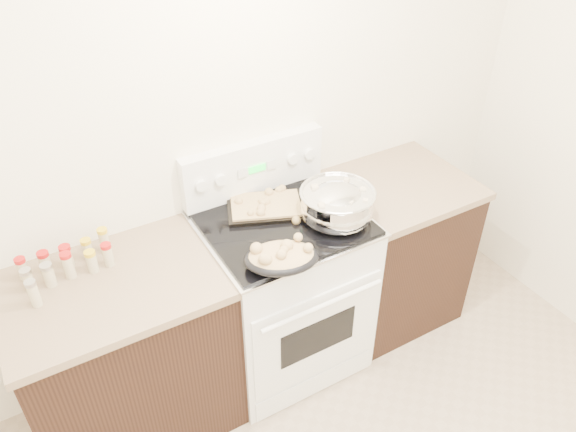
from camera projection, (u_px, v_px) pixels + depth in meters
room_shell at (484, 335)px, 1.10m from camera, size 4.10×3.60×2.75m
counter_left at (129, 354)px, 2.63m from camera, size 0.93×0.67×0.92m
counter_right at (391, 248)px, 3.26m from camera, size 0.73×0.67×0.92m
kitchen_range at (283, 289)px, 2.95m from camera, size 0.78×0.73×1.22m
mixing_bowl at (337, 205)px, 2.64m from camera, size 0.41×0.41×0.21m
roasting_pan at (281, 257)px, 2.39m from camera, size 0.38×0.33×0.11m
baking_sheet at (266, 206)px, 2.74m from camera, size 0.45×0.39×0.06m
wooden_spoon at (294, 216)px, 2.69m from camera, size 0.08×0.26×0.04m
blue_ladle at (360, 210)px, 2.69m from camera, size 0.20×0.22×0.10m
spice_jars at (65, 263)px, 2.37m from camera, size 0.39×0.24×0.13m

